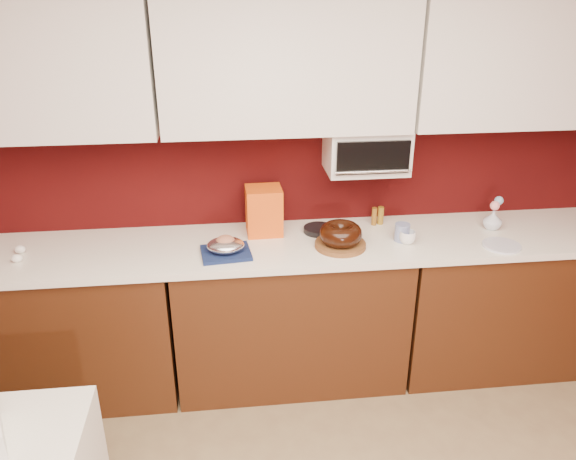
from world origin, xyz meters
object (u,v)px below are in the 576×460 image
(toaster_oven, at_px, (366,149))
(blue_jar, at_px, (402,232))
(foil_ham_nest, at_px, (226,245))
(coffee_mug, at_px, (408,236))
(bundt_cake, at_px, (341,234))
(pandoro_box, at_px, (264,211))
(flower_vase, at_px, (493,219))

(toaster_oven, relative_size, blue_jar, 4.48)
(toaster_oven, bearing_deg, foil_ham_nest, -160.88)
(coffee_mug, bearing_deg, blue_jar, 115.86)
(bundt_cake, height_order, pandoro_box, pandoro_box)
(bundt_cake, xyz_separation_m, foil_ham_nest, (-0.63, -0.02, -0.03))
(coffee_mug, height_order, blue_jar, blue_jar)
(foil_ham_nest, relative_size, blue_jar, 1.99)
(flower_vase, bearing_deg, toaster_oven, 171.06)
(foil_ham_nest, xyz_separation_m, blue_jar, (0.99, 0.07, -0.00))
(bundt_cake, height_order, blue_jar, bundt_cake)
(bundt_cake, bearing_deg, foil_ham_nest, -178.01)
(foil_ham_nest, bearing_deg, toaster_oven, 19.12)
(foil_ham_nest, height_order, blue_jar, blue_jar)
(coffee_mug, relative_size, flower_vase, 0.68)
(bundt_cake, bearing_deg, coffee_mug, 0.52)
(bundt_cake, height_order, foil_ham_nest, bundt_cake)
(toaster_oven, height_order, foil_ham_nest, toaster_oven)
(toaster_oven, relative_size, flower_vase, 3.47)
(pandoro_box, xyz_separation_m, coffee_mug, (0.78, -0.24, -0.09))
(bundt_cake, distance_m, coffee_mug, 0.38)
(pandoro_box, bearing_deg, toaster_oven, 0.19)
(bundt_cake, relative_size, pandoro_box, 0.85)
(coffee_mug, xyz_separation_m, blue_jar, (-0.02, 0.04, 0.01))
(bundt_cake, height_order, coffee_mug, bundt_cake)
(foil_ham_nest, bearing_deg, flower_vase, 5.91)
(bundt_cake, bearing_deg, pandoro_box, 149.02)
(bundt_cake, distance_m, blue_jar, 0.36)
(pandoro_box, bearing_deg, coffee_mug, -18.48)
(coffee_mug, bearing_deg, bundt_cake, -179.48)
(bundt_cake, relative_size, flower_vase, 1.81)
(foil_ham_nest, bearing_deg, pandoro_box, 49.26)
(toaster_oven, height_order, flower_vase, toaster_oven)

